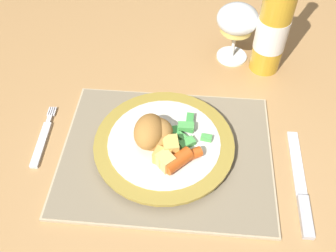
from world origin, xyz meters
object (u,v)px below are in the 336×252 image
wine_glass (237,22)px  bottle (274,23)px  fork (43,140)px  dining_table (198,113)px  dinner_plate (164,145)px  table_knife (301,190)px

wine_glass → bottle: 0.07m
fork → bottle: size_ratio=0.48×
dining_table → fork: bearing=-148.9°
bottle → wine_glass: bearing=158.3°
dinner_plate → wine_glass: wine_glass is taller
table_knife → wine_glass: 0.35m
dining_table → dinner_plate: (-0.06, -0.17, 0.10)m
dining_table → fork: size_ratio=8.71×
table_knife → bottle: bearing=97.0°
dinner_plate → fork: bearing=179.2°
dining_table → bottle: bottle is taller
fork → bottle: (0.40, 0.23, 0.11)m
table_knife → bottle: (-0.04, 0.30, 0.10)m
fork → wine_glass: 0.44m
fork → wine_glass: size_ratio=1.11×
table_knife → dinner_plate: bearing=164.9°
bottle → table_knife: bearing=-83.0°
dining_table → table_knife: 0.30m
dinner_plate → dining_table: bearing=70.9°
fork → dinner_plate: bearing=-0.8°
dinner_plate → table_knife: size_ratio=1.18×
wine_glass → bottle: size_ratio=0.43×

